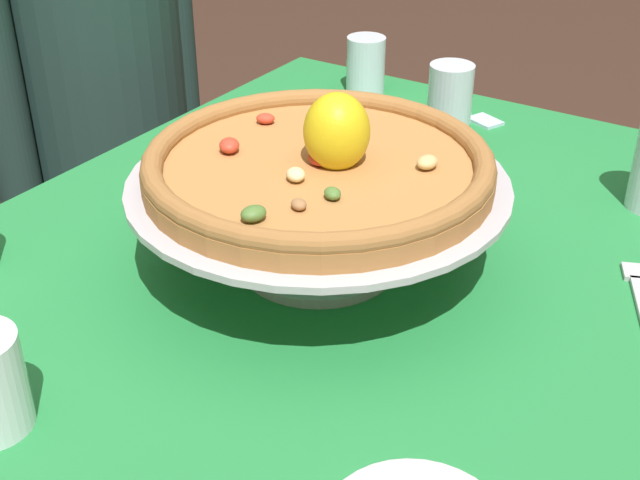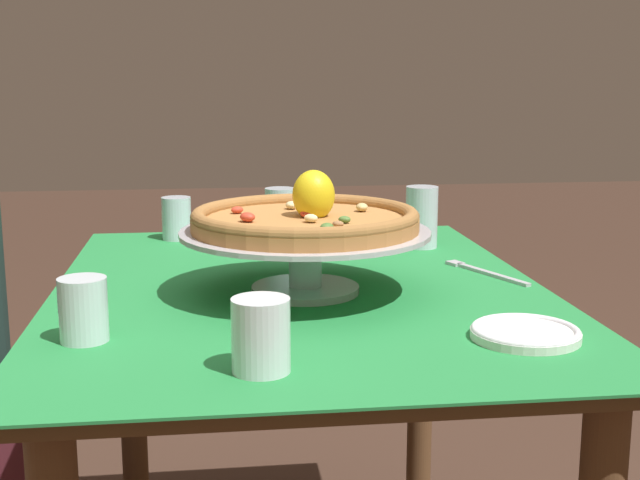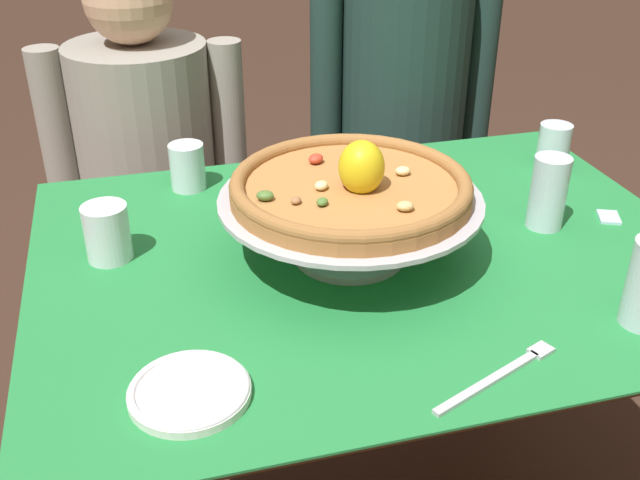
% 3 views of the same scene
% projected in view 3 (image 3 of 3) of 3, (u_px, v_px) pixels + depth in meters
% --- Properties ---
extents(dining_table, '(1.11, 0.84, 0.76)m').
position_uv_depth(dining_table, '(370.00, 313.00, 1.31)').
color(dining_table, brown).
rests_on(dining_table, ground).
extents(pizza_stand, '(0.42, 0.42, 0.11)m').
position_uv_depth(pizza_stand, '(350.00, 213.00, 1.20)').
color(pizza_stand, '#B7B7C1').
rests_on(pizza_stand, dining_table).
extents(pizza, '(0.38, 0.38, 0.10)m').
position_uv_depth(pizza, '(351.00, 185.00, 1.17)').
color(pizza, '#AD753D').
rests_on(pizza, pizza_stand).
extents(water_glass_side_left, '(0.07, 0.07, 0.09)m').
position_uv_depth(water_glass_side_left, '(108.00, 236.00, 1.21)').
color(water_glass_side_left, white).
rests_on(water_glass_side_left, dining_table).
extents(water_glass_back_right, '(0.07, 0.07, 0.10)m').
position_uv_depth(water_glass_back_right, '(553.00, 150.00, 1.52)').
color(water_glass_back_right, silver).
rests_on(water_glass_back_right, dining_table).
extents(water_glass_back_left, '(0.07, 0.07, 0.09)m').
position_uv_depth(water_glass_back_left, '(188.00, 169.00, 1.44)').
color(water_glass_back_left, silver).
rests_on(water_glass_back_left, dining_table).
extents(water_glass_side_right, '(0.06, 0.06, 0.13)m').
position_uv_depth(water_glass_side_right, '(548.00, 196.00, 1.30)').
color(water_glass_side_right, silver).
rests_on(water_glass_side_right, dining_table).
extents(side_plate, '(0.15, 0.15, 0.02)m').
position_uv_depth(side_plate, '(190.00, 391.00, 0.93)').
color(side_plate, white).
rests_on(side_plate, dining_table).
extents(dinner_fork, '(0.21, 0.10, 0.01)m').
position_uv_depth(dinner_fork, '(502.00, 374.00, 0.97)').
color(dinner_fork, '#B7B7C1').
rests_on(dinner_fork, dining_table).
extents(sugar_packet, '(0.05, 0.06, 0.00)m').
position_uv_depth(sugar_packet, '(610.00, 218.00, 1.35)').
color(sugar_packet, silver).
rests_on(sugar_packet, dining_table).
extents(diner_left, '(0.48, 0.36, 1.14)m').
position_uv_depth(diner_left, '(153.00, 201.00, 1.89)').
color(diner_left, navy).
rests_on(diner_left, ground).
extents(diner_right, '(0.48, 0.36, 1.25)m').
position_uv_depth(diner_right, '(400.00, 151.00, 2.02)').
color(diner_right, maroon).
rests_on(diner_right, ground).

